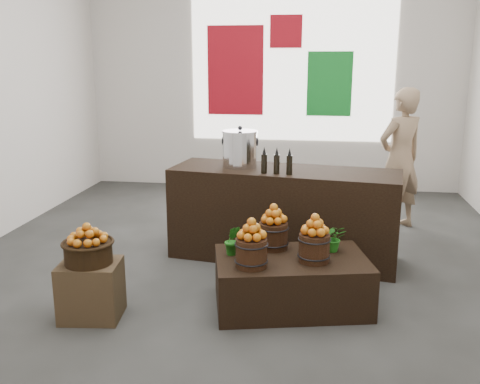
# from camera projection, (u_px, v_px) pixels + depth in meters

# --- Properties ---
(ground) EXTENTS (7.00, 7.00, 0.00)m
(ground) POSITION_uv_depth(u_px,v_px,m) (242.00, 263.00, 5.61)
(ground) COLOR #3C3C39
(ground) RESTS_ON ground
(back_wall) EXTENTS (6.00, 0.04, 4.00)m
(back_wall) POSITION_uv_depth(u_px,v_px,m) (273.00, 64.00, 8.49)
(back_wall) COLOR beige
(back_wall) RESTS_ON ground
(back_opening) EXTENTS (3.20, 0.02, 2.40)m
(back_opening) POSITION_uv_depth(u_px,v_px,m) (292.00, 64.00, 8.43)
(back_opening) COLOR white
(back_opening) RESTS_ON back_wall
(deco_red_left) EXTENTS (0.90, 0.04, 1.40)m
(deco_red_left) POSITION_uv_depth(u_px,v_px,m) (235.00, 71.00, 8.57)
(deco_red_left) COLOR #A00C18
(deco_red_left) RESTS_ON back_wall
(deco_green_right) EXTENTS (0.70, 0.04, 1.00)m
(deco_green_right) POSITION_uv_depth(u_px,v_px,m) (329.00, 84.00, 8.41)
(deco_green_right) COLOR #137D26
(deco_green_right) RESTS_ON back_wall
(deco_red_upper) EXTENTS (0.50, 0.04, 0.50)m
(deco_red_upper) POSITION_uv_depth(u_px,v_px,m) (286.00, 31.00, 8.31)
(deco_red_upper) COLOR #A00C18
(deco_red_upper) RESTS_ON back_wall
(crate) EXTENTS (0.52, 0.44, 0.48)m
(crate) POSITION_uv_depth(u_px,v_px,m) (91.00, 290.00, 4.39)
(crate) COLOR #4F3925
(crate) RESTS_ON ground
(wicker_basket) EXTENTS (0.38, 0.38, 0.17)m
(wicker_basket) POSITION_uv_depth(u_px,v_px,m) (88.00, 253.00, 4.31)
(wicker_basket) COLOR black
(wicker_basket) RESTS_ON crate
(apples_in_basket) EXTENTS (0.30, 0.30, 0.16)m
(apples_in_basket) POSITION_uv_depth(u_px,v_px,m) (87.00, 233.00, 4.27)
(apples_in_basket) COLOR #9E0B05
(apples_in_basket) RESTS_ON wicker_basket
(display_table) EXTENTS (1.42, 1.05, 0.44)m
(display_table) POSITION_uv_depth(u_px,v_px,m) (291.00, 282.00, 4.60)
(display_table) COLOR black
(display_table) RESTS_ON ground
(apple_bucket_front_left) EXTENTS (0.26, 0.26, 0.24)m
(apple_bucket_front_left) POSITION_uv_depth(u_px,v_px,m) (251.00, 253.00, 4.32)
(apple_bucket_front_left) COLOR #35190E
(apple_bucket_front_left) RESTS_ON display_table
(apples_in_bucket_front_left) EXTENTS (0.19, 0.19, 0.17)m
(apples_in_bucket_front_left) POSITION_uv_depth(u_px,v_px,m) (251.00, 229.00, 4.27)
(apples_in_bucket_front_left) COLOR #9E0B05
(apples_in_bucket_front_left) RESTS_ON apple_bucket_front_left
(apple_bucket_front_right) EXTENTS (0.26, 0.26, 0.24)m
(apple_bucket_front_right) POSITION_uv_depth(u_px,v_px,m) (314.00, 248.00, 4.43)
(apple_bucket_front_right) COLOR #35190E
(apple_bucket_front_right) RESTS_ON display_table
(apples_in_bucket_front_right) EXTENTS (0.19, 0.19, 0.17)m
(apples_in_bucket_front_right) POSITION_uv_depth(u_px,v_px,m) (315.00, 224.00, 4.38)
(apples_in_bucket_front_right) COLOR #9E0B05
(apples_in_bucket_front_right) RESTS_ON apple_bucket_front_right
(apple_bucket_rear) EXTENTS (0.26, 0.26, 0.24)m
(apple_bucket_rear) POSITION_uv_depth(u_px,v_px,m) (273.00, 236.00, 4.74)
(apple_bucket_rear) COLOR #35190E
(apple_bucket_rear) RESTS_ON display_table
(apples_in_bucket_rear) EXTENTS (0.19, 0.19, 0.17)m
(apples_in_bucket_rear) POSITION_uv_depth(u_px,v_px,m) (274.00, 214.00, 4.69)
(apples_in_bucket_rear) COLOR #9E0B05
(apples_in_bucket_rear) RESTS_ON apple_bucket_rear
(herb_garnish_right) EXTENTS (0.22, 0.19, 0.24)m
(herb_garnish_right) POSITION_uv_depth(u_px,v_px,m) (333.00, 238.00, 4.67)
(herb_garnish_right) COLOR #196114
(herb_garnish_right) RESTS_ON display_table
(herb_garnish_left) EXTENTS (0.15, 0.12, 0.26)m
(herb_garnish_left) POSITION_uv_depth(u_px,v_px,m) (233.00, 240.00, 4.58)
(herb_garnish_left) COLOR #196114
(herb_garnish_left) RESTS_ON display_table
(counter) EXTENTS (2.45, 1.09, 0.97)m
(counter) POSITION_uv_depth(u_px,v_px,m) (284.00, 214.00, 5.67)
(counter) COLOR black
(counter) RESTS_ON ground
(stock_pot_left) EXTENTS (0.37, 0.37, 0.37)m
(stock_pot_left) POSITION_uv_depth(u_px,v_px,m) (240.00, 150.00, 5.64)
(stock_pot_left) COLOR silver
(stock_pot_left) RESTS_ON counter
(oil_cruets) EXTENTS (0.26, 0.10, 0.27)m
(oil_cruets) POSITION_uv_depth(u_px,v_px,m) (280.00, 161.00, 5.30)
(oil_cruets) COLOR black
(oil_cruets) RESTS_ON counter
(shopper) EXTENTS (0.77, 0.71, 1.76)m
(shopper) POSITION_uv_depth(u_px,v_px,m) (400.00, 159.00, 6.61)
(shopper) COLOR #927659
(shopper) RESTS_ON ground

